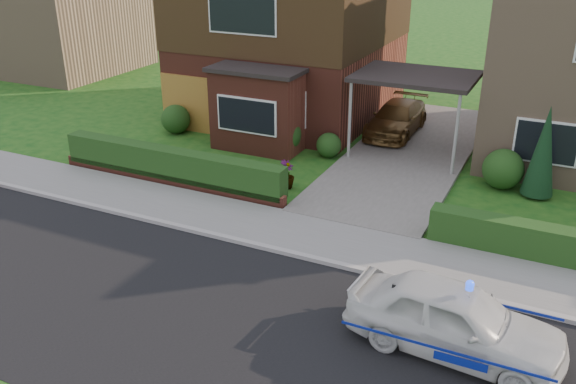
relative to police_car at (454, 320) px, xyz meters
The scene contains 21 objects.
ground 3.71m from the police_car, 160.81° to the right, with size 120.00×120.00×0.00m, color #134913.
road 3.71m from the police_car, 160.81° to the right, with size 60.00×6.00×0.02m, color black.
kerb 3.96m from the police_car, 151.78° to the left, with size 60.00×0.16×0.12m, color #9E9993.
sidewalk 4.55m from the police_car, 139.93° to the left, with size 60.00×2.00×0.10m, color slate.
driveway 10.41m from the police_car, 109.38° to the left, with size 3.80×12.00×0.12m, color #666059.
house_left 16.01m from the police_car, 126.00° to the left, with size 7.50×9.53×7.25m.
carport_link 10.53m from the police_car, 109.46° to the left, with size 3.80×3.00×2.77m.
garage_door 14.62m from the police_car, 143.17° to the left, with size 2.20×0.10×2.10m, color brown.
dwarf_wall 10.13m from the police_car, 156.09° to the left, with size 7.70×0.25×0.36m, color brown.
hedge_left 10.20m from the police_car, 155.32° to the left, with size 7.50×0.55×0.90m, color #133C16.
shrub_left_far 14.55m from the police_car, 145.21° to the left, with size 1.08×1.08×1.08m, color #133C16.
shrub_left_mid 11.00m from the police_car, 132.60° to the left, with size 1.32×1.32×1.32m, color #133C16.
shrub_left_near 10.24m from the police_car, 124.84° to the left, with size 0.84×0.84×0.84m, color #133C16.
shrub_right_near 8.20m from the police_car, 91.73° to the left, with size 1.20×1.20×1.20m, color #133C16.
conifer_a 8.06m from the police_car, 84.62° to the left, with size 0.90×0.90×2.60m, color black.
neighbour_left 27.79m from the police_car, 147.74° to the left, with size 6.50×7.00×5.20m, color #9E7F61.
police_car is the anchor object (origin of this frame).
driveway_car 12.33m from the police_car, 111.14° to the left, with size 1.57×3.86×1.12m, color brown.
potted_plant_a 13.34m from the police_car, 158.91° to the left, with size 0.40×0.27×0.76m, color gray.
potted_plant_b 8.55m from the police_car, 145.84° to the left, with size 0.30×0.38×0.69m, color gray.
potted_plant_c 8.08m from the police_car, 137.83° to the left, with size 0.47×0.47×0.84m, color gray.
Camera 1 is at (4.67, -8.33, 7.26)m, focal length 38.00 mm.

